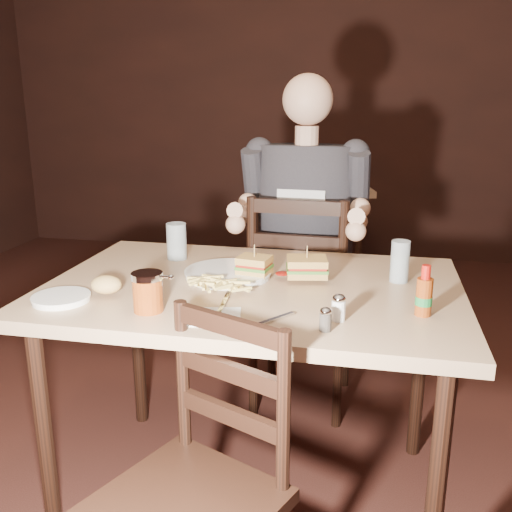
% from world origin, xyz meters
% --- Properties ---
extents(room_shell, '(7.00, 7.00, 7.00)m').
position_xyz_m(room_shell, '(0.00, 0.00, 1.40)').
color(room_shell, black).
rests_on(room_shell, ground).
extents(main_table, '(1.31, 0.87, 0.77)m').
position_xyz_m(main_table, '(-0.16, 0.31, 0.70)').
color(main_table, tan).
rests_on(main_table, ground).
extents(bg_table, '(0.96, 0.96, 0.77)m').
position_xyz_m(bg_table, '(-0.27, 2.50, 0.68)').
color(bg_table, tan).
rests_on(bg_table, ground).
extents(chair_far, '(0.47, 0.51, 0.97)m').
position_xyz_m(chair_far, '(-0.08, 0.97, 0.48)').
color(chair_far, black).
rests_on(chair_far, ground).
extents(chair_near, '(0.53, 0.55, 0.85)m').
position_xyz_m(chair_near, '(-0.19, -0.31, 0.42)').
color(chair_near, black).
rests_on(chair_near, ground).
extents(bg_chair_far, '(0.55, 0.57, 0.88)m').
position_xyz_m(bg_chair_far, '(-0.27, 3.05, 0.44)').
color(bg_chair_far, black).
rests_on(bg_chair_far, ground).
extents(bg_chair_near, '(0.52, 0.54, 0.85)m').
position_xyz_m(bg_chair_near, '(-0.27, 1.95, 0.43)').
color(bg_chair_near, black).
rests_on(bg_chair_near, ground).
extents(diner, '(0.56, 0.45, 0.93)m').
position_xyz_m(diner, '(-0.08, 0.92, 0.97)').
color(diner, '#29282D').
rests_on(diner, chair_far).
extents(dinner_plate, '(0.28, 0.28, 0.02)m').
position_xyz_m(dinner_plate, '(-0.26, 0.37, 0.78)').
color(dinner_plate, white).
rests_on(dinner_plate, main_table).
extents(sandwich_left, '(0.12, 0.10, 0.09)m').
position_xyz_m(sandwich_left, '(-0.17, 0.36, 0.83)').
color(sandwich_left, tan).
rests_on(sandwich_left, dinner_plate).
extents(sandwich_right, '(0.14, 0.13, 0.11)m').
position_xyz_m(sandwich_right, '(0.00, 0.38, 0.84)').
color(sandwich_right, tan).
rests_on(sandwich_right, dinner_plate).
extents(fries_pile, '(0.23, 0.16, 0.04)m').
position_xyz_m(fries_pile, '(-0.25, 0.20, 0.80)').
color(fries_pile, '#E7CA65').
rests_on(fries_pile, dinner_plate).
extents(ketchup_dollop, '(0.05, 0.05, 0.01)m').
position_xyz_m(ketchup_dollop, '(-0.08, 0.37, 0.79)').
color(ketchup_dollop, maroon).
rests_on(ketchup_dollop, dinner_plate).
extents(glass_left, '(0.07, 0.07, 0.13)m').
position_xyz_m(glass_left, '(-0.50, 0.54, 0.84)').
color(glass_left, silver).
rests_on(glass_left, main_table).
extents(glass_right, '(0.06, 0.06, 0.14)m').
position_xyz_m(glass_right, '(0.29, 0.43, 0.84)').
color(glass_right, silver).
rests_on(glass_right, main_table).
extents(hot_sauce, '(0.04, 0.04, 0.14)m').
position_xyz_m(hot_sauce, '(0.35, 0.15, 0.84)').
color(hot_sauce, '#82350F').
rests_on(hot_sauce, main_table).
extents(salt_shaker, '(0.04, 0.04, 0.07)m').
position_xyz_m(salt_shaker, '(0.12, 0.06, 0.80)').
color(salt_shaker, white).
rests_on(salt_shaker, main_table).
extents(pepper_shaker, '(0.03, 0.03, 0.06)m').
position_xyz_m(pepper_shaker, '(0.10, -0.01, 0.80)').
color(pepper_shaker, '#38332D').
rests_on(pepper_shaker, main_table).
extents(syrup_dispenser, '(0.09, 0.09, 0.11)m').
position_xyz_m(syrup_dispenser, '(-0.40, 0.02, 0.83)').
color(syrup_dispenser, '#82350F').
rests_on(syrup_dispenser, main_table).
extents(napkin, '(0.17, 0.17, 0.00)m').
position_xyz_m(napkin, '(-0.21, 0.01, 0.77)').
color(napkin, white).
rests_on(napkin, main_table).
extents(knife, '(0.03, 0.21, 0.00)m').
position_xyz_m(knife, '(-0.21, 0.11, 0.78)').
color(knife, silver).
rests_on(knife, napkin).
extents(fork, '(0.11, 0.14, 0.01)m').
position_xyz_m(fork, '(-0.05, 0.02, 0.78)').
color(fork, silver).
rests_on(fork, napkin).
extents(side_plate, '(0.16, 0.16, 0.01)m').
position_xyz_m(side_plate, '(-0.68, 0.04, 0.78)').
color(side_plate, white).
rests_on(side_plate, main_table).
extents(bread_roll, '(0.09, 0.08, 0.05)m').
position_xyz_m(bread_roll, '(-0.56, 0.10, 0.81)').
color(bread_roll, tan).
rests_on(bread_roll, side_plate).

